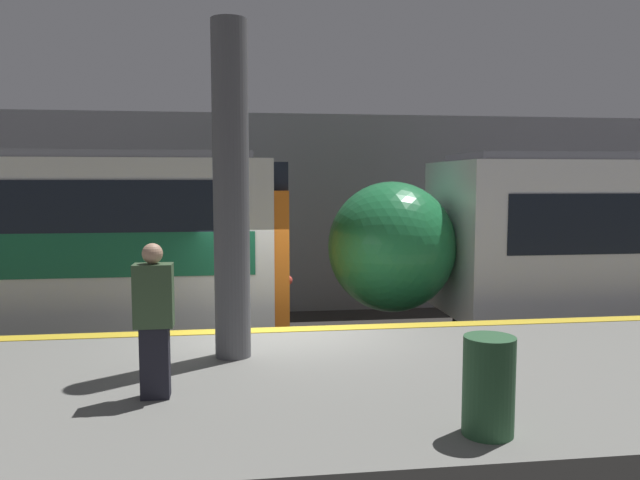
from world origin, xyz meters
TOP-DOWN VIEW (x-y plane):
  - ground_plane at (0.00, 0.00)m, footprint 120.00×120.00m
  - platform at (0.00, -2.32)m, footprint 40.00×4.64m
  - station_rear_barrier at (0.00, 6.50)m, footprint 50.00×0.15m
  - support_pillar_near at (-0.70, -1.41)m, footprint 0.43×0.43m
  - person_waiting at (-1.46, -2.79)m, footprint 0.38×0.24m
  - trash_bin at (1.46, -4.10)m, footprint 0.44×0.44m

SIDE VIEW (x-z plane):
  - ground_plane at x=0.00m, z-range 0.00..0.00m
  - platform at x=0.00m, z-range 0.00..1.15m
  - trash_bin at x=1.46m, z-range 1.14..1.99m
  - person_waiting at x=-1.46m, z-range 1.18..2.73m
  - station_rear_barrier at x=0.00m, z-range 0.00..4.93m
  - support_pillar_near at x=-0.70m, z-range 1.14..5.19m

